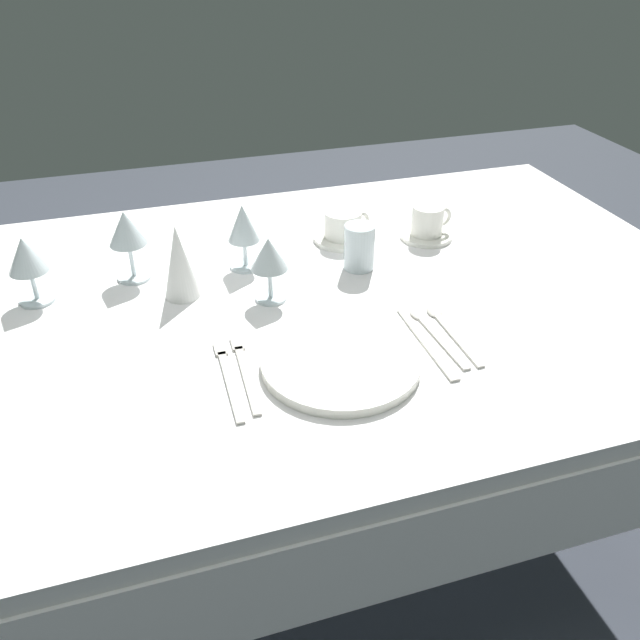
{
  "coord_description": "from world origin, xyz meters",
  "views": [
    {
      "loc": [
        -0.27,
        -1.08,
        1.41
      ],
      "look_at": [
        0.02,
        -0.13,
        0.76
      ],
      "focal_mm": 36.11,
      "sensor_mm": 36.0,
      "label": 1
    }
  ],
  "objects_px": {
    "fork_inner": "(228,376)",
    "wine_glass_left": "(126,232)",
    "spoon_dessert": "(448,328)",
    "drink_tumbler": "(359,247)",
    "wine_glass_far": "(269,257)",
    "dinner_knife": "(427,344)",
    "wine_glass_right": "(26,258)",
    "coffee_cup_right": "(344,224)",
    "fork_outer": "(245,370)",
    "napkin_folded": "(179,262)",
    "spoon_soup": "(432,330)",
    "wine_glass_centre": "(243,226)",
    "coffee_cup_left": "(428,220)",
    "dinner_plate": "(341,362)"
  },
  "relations": [
    {
      "from": "spoon_dessert",
      "to": "wine_glass_far",
      "type": "height_order",
      "value": "wine_glass_far"
    },
    {
      "from": "dinner_knife",
      "to": "napkin_folded",
      "type": "bearing_deg",
      "value": 142.37
    },
    {
      "from": "wine_glass_far",
      "to": "dinner_plate",
      "type": "bearing_deg",
      "value": -76.13
    },
    {
      "from": "wine_glass_right",
      "to": "wine_glass_far",
      "type": "xyz_separation_m",
      "value": [
        0.45,
        -0.13,
        -0.0
      ]
    },
    {
      "from": "wine_glass_centre",
      "to": "wine_glass_left",
      "type": "height_order",
      "value": "wine_glass_left"
    },
    {
      "from": "dinner_knife",
      "to": "spoon_soup",
      "type": "relative_size",
      "value": 1.13
    },
    {
      "from": "spoon_soup",
      "to": "napkin_folded",
      "type": "bearing_deg",
      "value": 147.81
    },
    {
      "from": "wine_glass_left",
      "to": "napkin_folded",
      "type": "height_order",
      "value": "napkin_folded"
    },
    {
      "from": "coffee_cup_right",
      "to": "wine_glass_centre",
      "type": "relative_size",
      "value": 0.75
    },
    {
      "from": "wine_glass_left",
      "to": "wine_glass_right",
      "type": "xyz_separation_m",
      "value": [
        -0.19,
        -0.04,
        -0.01
      ]
    },
    {
      "from": "dinner_plate",
      "to": "spoon_soup",
      "type": "height_order",
      "value": "dinner_plate"
    },
    {
      "from": "fork_outer",
      "to": "wine_glass_far",
      "type": "bearing_deg",
      "value": 65.74
    },
    {
      "from": "fork_outer",
      "to": "wine_glass_far",
      "type": "height_order",
      "value": "wine_glass_far"
    },
    {
      "from": "spoon_dessert",
      "to": "coffee_cup_right",
      "type": "distance_m",
      "value": 0.42
    },
    {
      "from": "drink_tumbler",
      "to": "fork_outer",
      "type": "bearing_deg",
      "value": -137.05
    },
    {
      "from": "fork_inner",
      "to": "wine_glass_left",
      "type": "xyz_separation_m",
      "value": [
        -0.13,
        0.4,
        0.11
      ]
    },
    {
      "from": "drink_tumbler",
      "to": "wine_glass_centre",
      "type": "bearing_deg",
      "value": 162.27
    },
    {
      "from": "wine_glass_centre",
      "to": "wine_glass_far",
      "type": "distance_m",
      "value": 0.15
    },
    {
      "from": "spoon_dessert",
      "to": "wine_glass_left",
      "type": "bearing_deg",
      "value": 145.73
    },
    {
      "from": "wine_glass_left",
      "to": "spoon_soup",
      "type": "bearing_deg",
      "value": -35.76
    },
    {
      "from": "fork_outer",
      "to": "napkin_folded",
      "type": "height_order",
      "value": "napkin_folded"
    },
    {
      "from": "coffee_cup_left",
      "to": "drink_tumbler",
      "type": "bearing_deg",
      "value": -155.64
    },
    {
      "from": "fork_inner",
      "to": "spoon_soup",
      "type": "relative_size",
      "value": 1.09
    },
    {
      "from": "coffee_cup_left",
      "to": "wine_glass_centre",
      "type": "xyz_separation_m",
      "value": [
        -0.44,
        -0.02,
        0.05
      ]
    },
    {
      "from": "fork_inner",
      "to": "wine_glass_left",
      "type": "relative_size",
      "value": 1.47
    },
    {
      "from": "wine_glass_right",
      "to": "drink_tumbler",
      "type": "distance_m",
      "value": 0.67
    },
    {
      "from": "wine_glass_far",
      "to": "dinner_knife",
      "type": "bearing_deg",
      "value": -46.09
    },
    {
      "from": "wine_glass_left",
      "to": "napkin_folded",
      "type": "relative_size",
      "value": 0.98
    },
    {
      "from": "wine_glass_left",
      "to": "coffee_cup_left",
      "type": "bearing_deg",
      "value": -0.34
    },
    {
      "from": "dinner_knife",
      "to": "wine_glass_left",
      "type": "relative_size",
      "value": 1.53
    },
    {
      "from": "dinner_plate",
      "to": "wine_glass_left",
      "type": "height_order",
      "value": "wine_glass_left"
    },
    {
      "from": "coffee_cup_left",
      "to": "fork_outer",
      "type": "bearing_deg",
      "value": -143.47
    },
    {
      "from": "fork_inner",
      "to": "wine_glass_centre",
      "type": "distance_m",
      "value": 0.4
    },
    {
      "from": "wine_glass_right",
      "to": "drink_tumbler",
      "type": "height_order",
      "value": "wine_glass_right"
    },
    {
      "from": "coffee_cup_right",
      "to": "drink_tumbler",
      "type": "relative_size",
      "value": 1.09
    },
    {
      "from": "dinner_knife",
      "to": "wine_glass_left",
      "type": "distance_m",
      "value": 0.65
    },
    {
      "from": "dinner_plate",
      "to": "fork_outer",
      "type": "height_order",
      "value": "dinner_plate"
    },
    {
      "from": "coffee_cup_right",
      "to": "wine_glass_centre",
      "type": "distance_m",
      "value": 0.26
    },
    {
      "from": "coffee_cup_left",
      "to": "drink_tumbler",
      "type": "height_order",
      "value": "drink_tumbler"
    },
    {
      "from": "dinner_plate",
      "to": "coffee_cup_left",
      "type": "xyz_separation_m",
      "value": [
        0.36,
        0.42,
        0.04
      ]
    },
    {
      "from": "spoon_soup",
      "to": "wine_glass_far",
      "type": "bearing_deg",
      "value": 142.1
    },
    {
      "from": "spoon_dessert",
      "to": "wine_glass_centre",
      "type": "distance_m",
      "value": 0.48
    },
    {
      "from": "fork_inner",
      "to": "dinner_plate",
      "type": "bearing_deg",
      "value": -7.76
    },
    {
      "from": "dinner_plate",
      "to": "wine_glass_left",
      "type": "xyz_separation_m",
      "value": [
        -0.32,
        0.42,
        0.1
      ]
    },
    {
      "from": "coffee_cup_left",
      "to": "wine_glass_far",
      "type": "xyz_separation_m",
      "value": [
        -0.42,
        -0.17,
        0.05
      ]
    },
    {
      "from": "fork_inner",
      "to": "wine_glass_left",
      "type": "bearing_deg",
      "value": 107.93
    },
    {
      "from": "coffee_cup_left",
      "to": "wine_glass_right",
      "type": "distance_m",
      "value": 0.87
    },
    {
      "from": "coffee_cup_right",
      "to": "napkin_folded",
      "type": "relative_size",
      "value": 0.71
    },
    {
      "from": "spoon_dessert",
      "to": "drink_tumbler",
      "type": "relative_size",
      "value": 2.04
    },
    {
      "from": "fork_outer",
      "to": "coffee_cup_left",
      "type": "relative_size",
      "value": 2.25
    }
  ]
}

